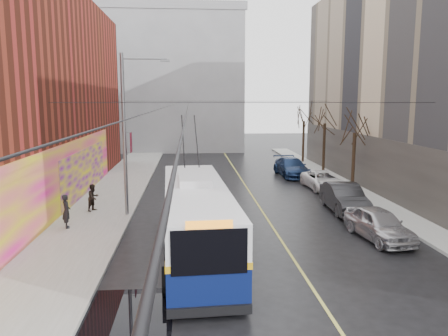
% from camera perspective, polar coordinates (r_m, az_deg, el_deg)
% --- Properties ---
extents(ground, '(140.00, 140.00, 0.00)m').
position_cam_1_polar(ground, '(15.89, 5.99, -15.41)').
color(ground, black).
rests_on(ground, ground).
extents(sidewalk_left, '(4.00, 60.00, 0.15)m').
position_cam_1_polar(sidewalk_left, '(27.52, -15.48, -4.97)').
color(sidewalk_left, gray).
rests_on(sidewalk_left, ground).
extents(sidewalk_right, '(2.00, 60.00, 0.15)m').
position_cam_1_polar(sidewalk_right, '(29.44, 19.14, -4.24)').
color(sidewalk_right, gray).
rests_on(sidewalk_right, ground).
extents(lane_line, '(0.12, 50.00, 0.01)m').
position_cam_1_polar(lane_line, '(29.28, 3.92, -3.98)').
color(lane_line, '#BFB74C').
rests_on(lane_line, ground).
extents(building_far, '(20.50, 12.10, 18.00)m').
position_cam_1_polar(building_far, '(59.36, -7.81, 11.25)').
color(building_far, gray).
rests_on(building_far, ground).
extents(streetlight_pole, '(2.65, 0.60, 9.00)m').
position_cam_1_polar(streetlight_pole, '(24.52, -12.54, 4.77)').
color(streetlight_pole, slate).
rests_on(streetlight_pole, ground).
extents(catenary_wires, '(18.00, 60.00, 0.22)m').
position_cam_1_polar(catenary_wires, '(29.00, -4.18, 8.34)').
color(catenary_wires, black).
extents(tree_near, '(3.20, 3.20, 6.40)m').
position_cam_1_polar(tree_near, '(32.46, 16.77, 5.80)').
color(tree_near, black).
rests_on(tree_near, ground).
extents(tree_mid, '(3.20, 3.20, 6.68)m').
position_cam_1_polar(tree_mid, '(39.05, 13.07, 6.82)').
color(tree_mid, black).
rests_on(tree_mid, ground).
extents(tree_far, '(3.20, 3.20, 6.57)m').
position_cam_1_polar(tree_far, '(45.77, 10.42, 7.05)').
color(tree_far, black).
rests_on(tree_far, ground).
extents(puddle, '(2.83, 3.61, 0.01)m').
position_cam_1_polar(puddle, '(14.45, -12.59, -18.17)').
color(puddle, black).
rests_on(puddle, ground).
extents(pigeons_flying, '(3.85, 3.19, 2.54)m').
position_cam_1_polar(pigeons_flying, '(24.31, -2.40, 10.73)').
color(pigeons_flying, slate).
extents(trolleybus, '(3.29, 12.16, 5.71)m').
position_cam_1_polar(trolleybus, '(18.67, -3.67, -6.46)').
color(trolleybus, '#091446').
rests_on(trolleybus, ground).
extents(parked_car_a, '(2.28, 4.57, 1.50)m').
position_cam_1_polar(parked_car_a, '(21.93, 19.56, -6.90)').
color(parked_car_a, '#B3B2B8').
rests_on(parked_car_a, ground).
extents(parked_car_b, '(1.93, 5.04, 1.64)m').
position_cam_1_polar(parked_car_b, '(26.64, 15.44, -3.78)').
color(parked_car_b, '#262628').
rests_on(parked_car_b, ground).
extents(parked_car_c, '(2.45, 4.87, 1.32)m').
position_cam_1_polar(parked_car_c, '(32.89, 12.78, -1.58)').
color(parked_car_c, white).
rests_on(parked_car_c, ground).
extents(parked_car_d, '(2.53, 5.54, 1.57)m').
position_cam_1_polar(parked_car_d, '(37.92, 8.81, 0.11)').
color(parked_car_d, navy).
rests_on(parked_car_d, ground).
extents(following_car, '(1.97, 4.53, 1.52)m').
position_cam_1_polar(following_car, '(32.94, -5.45, -1.20)').
color(following_car, '#9FA0A3').
rests_on(following_car, ground).
extents(pedestrian_a, '(0.61, 0.73, 1.70)m').
position_cam_1_polar(pedestrian_a, '(23.34, -19.89, -5.33)').
color(pedestrian_a, black).
rests_on(pedestrian_a, sidewalk_left).
extents(pedestrian_b, '(0.90, 0.96, 1.57)m').
position_cam_1_polar(pedestrian_b, '(26.37, -16.70, -3.71)').
color(pedestrian_b, black).
rests_on(pedestrian_b, sidewalk_left).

